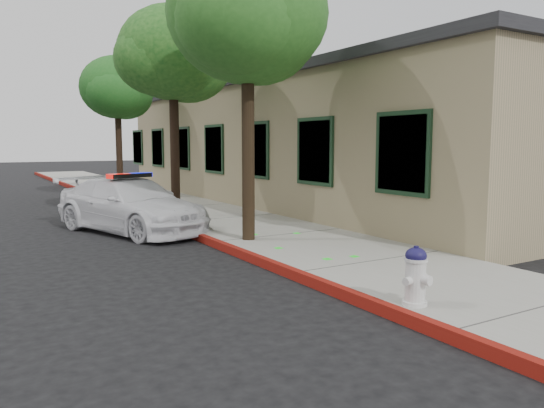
{
  "coord_description": "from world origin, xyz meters",
  "views": [
    {
      "loc": [
        -4.41,
        -6.68,
        2.15
      ],
      "look_at": [
        1.26,
        2.86,
        0.86
      ],
      "focal_mm": 34.64,
      "sensor_mm": 36.0,
      "label": 1
    }
  ],
  "objects": [
    {
      "name": "ground",
      "position": [
        0.0,
        0.0,
        0.0
      ],
      "size": [
        120.0,
        120.0,
        0.0
      ],
      "primitive_type": "plane",
      "color": "black",
      "rests_on": "ground"
    },
    {
      "name": "sidewalk",
      "position": [
        1.6,
        3.0,
        0.07
      ],
      "size": [
        3.2,
        60.0,
        0.15
      ],
      "primitive_type": "cube",
      "color": "gray",
      "rests_on": "ground"
    },
    {
      "name": "red_curb",
      "position": [
        0.06,
        3.0,
        0.08
      ],
      "size": [
        0.14,
        60.0,
        0.16
      ],
      "primitive_type": "cube",
      "color": "maroon",
      "rests_on": "ground"
    },
    {
      "name": "clapboard_building",
      "position": [
        6.69,
        9.0,
        2.13
      ],
      "size": [
        7.3,
        20.89,
        4.24
      ],
      "color": "#9B8866",
      "rests_on": "ground"
    },
    {
      "name": "police_car",
      "position": [
        -0.9,
        5.94,
        0.66
      ],
      "size": [
        3.25,
        4.88,
        1.43
      ],
      "rotation": [
        0.0,
        0.0,
        0.34
      ],
      "color": "silver",
      "rests_on": "ground"
    },
    {
      "name": "fire_hydrant",
      "position": [
        0.35,
        -2.15,
        0.52
      ],
      "size": [
        0.43,
        0.37,
        0.74
      ],
      "rotation": [
        0.0,
        0.0,
        0.19
      ],
      "color": "silver",
      "rests_on": "sidewalk"
    },
    {
      "name": "street_tree_near",
      "position": [
        0.71,
        2.87,
        4.58
      ],
      "size": [
        3.29,
        3.25,
        5.94
      ],
      "rotation": [
        0.0,
        0.0,
        0.15
      ],
      "color": "black",
      "rests_on": "sidewalk"
    },
    {
      "name": "street_tree_mid",
      "position": [
        0.72,
        7.18,
        4.44
      ],
      "size": [
        3.25,
        2.98,
        5.69
      ],
      "rotation": [
        0.0,
        0.0,
        -0.4
      ],
      "color": "black",
      "rests_on": "sidewalk"
    },
    {
      "name": "street_tree_far",
      "position": [
        0.99,
        13.96,
        4.16
      ],
      "size": [
        2.87,
        2.91,
        5.33
      ],
      "rotation": [
        0.0,
        0.0,
        0.36
      ],
      "color": "black",
      "rests_on": "sidewalk"
    }
  ]
}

